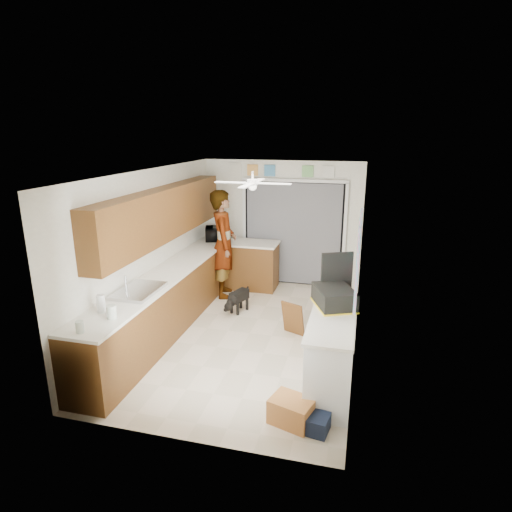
# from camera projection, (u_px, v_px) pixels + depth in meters

# --- Properties ---
(floor) EXTENTS (5.00, 5.00, 0.00)m
(floor) POSITION_uv_depth(u_px,v_px,m) (250.00, 333.00, 6.71)
(floor) COLOR beige
(floor) RESTS_ON ground
(ceiling) EXTENTS (5.00, 5.00, 0.00)m
(ceiling) POSITION_uv_depth(u_px,v_px,m) (249.00, 172.00, 6.00)
(ceiling) COLOR white
(ceiling) RESTS_ON ground
(wall_back) EXTENTS (3.20, 0.00, 3.20)m
(wall_back) POSITION_uv_depth(u_px,v_px,m) (282.00, 223.00, 8.68)
(wall_back) COLOR white
(wall_back) RESTS_ON ground
(wall_front) EXTENTS (3.20, 0.00, 3.20)m
(wall_front) POSITION_uv_depth(u_px,v_px,m) (180.00, 330.00, 4.03)
(wall_front) COLOR white
(wall_front) RESTS_ON ground
(wall_left) EXTENTS (0.00, 5.00, 5.00)m
(wall_left) POSITION_uv_depth(u_px,v_px,m) (152.00, 250.00, 6.73)
(wall_left) COLOR white
(wall_left) RESTS_ON ground
(wall_right) EXTENTS (0.00, 5.00, 5.00)m
(wall_right) POSITION_uv_depth(u_px,v_px,m) (360.00, 265.00, 5.97)
(wall_right) COLOR white
(wall_right) RESTS_ON ground
(left_base_cabinets) EXTENTS (0.60, 4.80, 0.90)m
(left_base_cabinets) POSITION_uv_depth(u_px,v_px,m) (172.00, 299.00, 6.89)
(left_base_cabinets) COLOR brown
(left_base_cabinets) RESTS_ON floor
(left_countertop) EXTENTS (0.62, 4.80, 0.04)m
(left_countertop) POSITION_uv_depth(u_px,v_px,m) (171.00, 271.00, 6.75)
(left_countertop) COLOR white
(left_countertop) RESTS_ON left_base_cabinets
(upper_cabinets) EXTENTS (0.32, 4.00, 0.80)m
(upper_cabinets) POSITION_uv_depth(u_px,v_px,m) (164.00, 214.00, 6.73)
(upper_cabinets) COLOR brown
(upper_cabinets) RESTS_ON wall_left
(sink_basin) EXTENTS (0.50, 0.76, 0.06)m
(sink_basin) POSITION_uv_depth(u_px,v_px,m) (139.00, 291.00, 5.81)
(sink_basin) COLOR silver
(sink_basin) RESTS_ON left_countertop
(faucet) EXTENTS (0.03, 0.03, 0.22)m
(faucet) POSITION_uv_depth(u_px,v_px,m) (126.00, 283.00, 5.83)
(faucet) COLOR silver
(faucet) RESTS_ON left_countertop
(peninsula_base) EXTENTS (1.00, 0.60, 0.90)m
(peninsula_base) POSITION_uv_depth(u_px,v_px,m) (252.00, 266.00, 8.56)
(peninsula_base) COLOR brown
(peninsula_base) RESTS_ON floor
(peninsula_top) EXTENTS (1.04, 0.64, 0.04)m
(peninsula_top) POSITION_uv_depth(u_px,v_px,m) (252.00, 243.00, 8.43)
(peninsula_top) COLOR white
(peninsula_top) RESTS_ON peninsula_base
(back_opening_recess) EXTENTS (2.00, 0.06, 2.10)m
(back_opening_recess) POSITION_uv_depth(u_px,v_px,m) (293.00, 234.00, 8.65)
(back_opening_recess) COLOR black
(back_opening_recess) RESTS_ON wall_back
(curtain_panel) EXTENTS (1.90, 0.03, 2.05)m
(curtain_panel) POSITION_uv_depth(u_px,v_px,m) (293.00, 234.00, 8.61)
(curtain_panel) COLOR slate
(curtain_panel) RESTS_ON wall_back
(door_trim_left) EXTENTS (0.06, 0.04, 2.10)m
(door_trim_left) POSITION_uv_depth(u_px,v_px,m) (244.00, 231.00, 8.86)
(door_trim_left) COLOR white
(door_trim_left) RESTS_ON wall_back
(door_trim_right) EXTENTS (0.06, 0.04, 2.10)m
(door_trim_right) POSITION_uv_depth(u_px,v_px,m) (344.00, 237.00, 8.38)
(door_trim_right) COLOR white
(door_trim_right) RESTS_ON wall_back
(door_trim_head) EXTENTS (2.10, 0.04, 0.06)m
(door_trim_head) POSITION_uv_depth(u_px,v_px,m) (294.00, 181.00, 8.32)
(door_trim_head) COLOR white
(door_trim_head) RESTS_ON wall_back
(header_frame_0) EXTENTS (0.22, 0.02, 0.22)m
(header_frame_0) POSITION_uv_depth(u_px,v_px,m) (253.00, 170.00, 8.50)
(header_frame_0) COLOR #F2AA50
(header_frame_0) RESTS_ON wall_back
(header_frame_1) EXTENTS (0.22, 0.02, 0.22)m
(header_frame_1) POSITION_uv_depth(u_px,v_px,m) (270.00, 170.00, 8.41)
(header_frame_1) COLOR #4A91C6
(header_frame_1) RESTS_ON wall_back
(header_frame_3) EXTENTS (0.22, 0.02, 0.22)m
(header_frame_3) POSITION_uv_depth(u_px,v_px,m) (308.00, 171.00, 8.24)
(header_frame_3) COLOR #77BD6C
(header_frame_3) RESTS_ON wall_back
(header_frame_4) EXTENTS (0.22, 0.02, 0.22)m
(header_frame_4) POSITION_uv_depth(u_px,v_px,m) (329.00, 172.00, 8.14)
(header_frame_4) COLOR silver
(header_frame_4) RESTS_ON wall_back
(route66_sign) EXTENTS (0.22, 0.02, 0.26)m
(route66_sign) POSITION_uv_depth(u_px,v_px,m) (236.00, 170.00, 8.58)
(route66_sign) COLOR silver
(route66_sign) RESTS_ON wall_back
(right_counter_base) EXTENTS (0.50, 1.40, 0.90)m
(right_counter_base) POSITION_uv_depth(u_px,v_px,m) (332.00, 356.00, 5.14)
(right_counter_base) COLOR white
(right_counter_base) RESTS_ON floor
(right_counter_top) EXTENTS (0.54, 1.44, 0.04)m
(right_counter_top) POSITION_uv_depth(u_px,v_px,m) (333.00, 320.00, 5.01)
(right_counter_top) COLOR white
(right_counter_top) RESTS_ON right_counter_base
(abstract_painting) EXTENTS (0.03, 1.15, 0.95)m
(abstract_painting) POSITION_uv_depth(u_px,v_px,m) (358.00, 257.00, 4.94)
(abstract_painting) COLOR #FF5D9E
(abstract_painting) RESTS_ON wall_right
(ceiling_fan) EXTENTS (1.14, 1.14, 0.24)m
(ceiling_fan) POSITION_uv_depth(u_px,v_px,m) (253.00, 183.00, 6.24)
(ceiling_fan) COLOR white
(ceiling_fan) RESTS_ON ceiling
(microwave) EXTENTS (0.45, 0.54, 0.26)m
(microwave) POSITION_uv_depth(u_px,v_px,m) (214.00, 234.00, 8.57)
(microwave) COLOR black
(microwave) RESTS_ON left_countertop
(cup) EXTENTS (0.14, 0.14, 0.09)m
(cup) POSITION_uv_depth(u_px,v_px,m) (111.00, 315.00, 5.00)
(cup) COLOR white
(cup) RESTS_ON left_countertop
(jar_a) EXTENTS (0.14, 0.14, 0.16)m
(jar_a) POSITION_uv_depth(u_px,v_px,m) (111.00, 312.00, 4.99)
(jar_a) COLOR silver
(jar_a) RESTS_ON left_countertop
(jar_b) EXTENTS (0.11, 0.11, 0.13)m
(jar_b) POSITION_uv_depth(u_px,v_px,m) (80.00, 327.00, 4.64)
(jar_b) COLOR silver
(jar_b) RESTS_ON left_countertop
(paper_towel_roll) EXTENTS (0.13, 0.13, 0.22)m
(paper_towel_roll) POSITION_uv_depth(u_px,v_px,m) (101.00, 304.00, 5.15)
(paper_towel_roll) COLOR white
(paper_towel_roll) RESTS_ON left_countertop
(suitcase) EXTENTS (0.62, 0.69, 0.24)m
(suitcase) POSITION_uv_depth(u_px,v_px,m) (334.00, 297.00, 5.32)
(suitcase) COLOR black
(suitcase) RESTS_ON right_counter_top
(suitcase_rim) EXTENTS (0.64, 0.71, 0.02)m
(suitcase_rim) POSITION_uv_depth(u_px,v_px,m) (334.00, 305.00, 5.35)
(suitcase_rim) COLOR yellow
(suitcase_rim) RESTS_ON suitcase
(suitcase_lid) EXTENTS (0.40, 0.20, 0.50)m
(suitcase_lid) POSITION_uv_depth(u_px,v_px,m) (337.00, 271.00, 5.52)
(suitcase_lid) COLOR black
(suitcase_lid) RESTS_ON suitcase
(cardboard_box) EXTENTS (0.53, 0.46, 0.28)m
(cardboard_box) POSITION_uv_depth(u_px,v_px,m) (292.00, 411.00, 4.62)
(cardboard_box) COLOR #C8793F
(cardboard_box) RESTS_ON floor
(navy_crate) EXTENTS (0.35, 0.31, 0.19)m
(navy_crate) POSITION_uv_depth(u_px,v_px,m) (314.00, 423.00, 4.50)
(navy_crate) COLOR black
(navy_crate) RESTS_ON floor
(cabinet_door_panel) EXTENTS (0.39, 0.27, 0.54)m
(cabinet_door_panel) POSITION_uv_depth(u_px,v_px,m) (293.00, 319.00, 6.58)
(cabinet_door_panel) COLOR brown
(cabinet_door_panel) RESTS_ON floor
(man) EXTENTS (0.69, 0.85, 2.03)m
(man) POSITION_uv_depth(u_px,v_px,m) (224.00, 244.00, 8.00)
(man) COLOR white
(man) RESTS_ON floor
(dog) EXTENTS (0.41, 0.60, 0.43)m
(dog) POSITION_uv_depth(u_px,v_px,m) (239.00, 300.00, 7.46)
(dog) COLOR black
(dog) RESTS_ON floor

